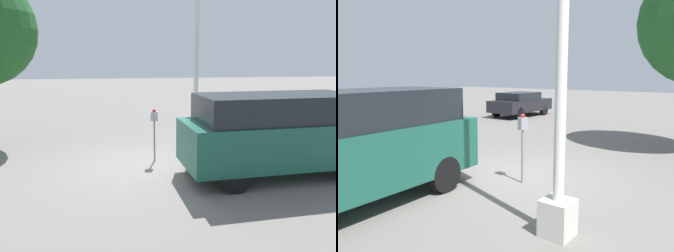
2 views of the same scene
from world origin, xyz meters
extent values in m
plane|color=slate|center=(0.00, 0.00, 0.00)|extent=(80.00, 80.00, 0.00)
cylinder|color=gray|center=(0.41, 0.41, 0.59)|extent=(0.05, 0.05, 1.18)
cube|color=gray|center=(0.41, 0.41, 1.31)|extent=(0.21, 0.14, 0.26)
sphere|color=maroon|center=(0.41, 0.41, 1.46)|extent=(0.11, 0.11, 0.11)
cube|color=beige|center=(2.03, 2.18, 0.28)|extent=(0.44, 0.44, 0.55)
cylinder|color=silver|center=(2.03, 2.18, 3.24)|extent=(0.16, 0.16, 5.38)
cube|color=#195142|center=(3.38, -1.24, 0.89)|extent=(4.99, 2.12, 1.05)
cube|color=black|center=(3.26, -1.25, 1.74)|extent=(4.00, 1.92, 0.65)
cylinder|color=black|center=(4.85, -0.35, 0.36)|extent=(0.74, 0.26, 0.73)
cylinder|color=black|center=(1.82, -0.52, 0.36)|extent=(0.74, 0.26, 0.73)
cylinder|color=black|center=(1.91, -2.14, 0.36)|extent=(0.74, 0.26, 0.73)
camera|label=1|loc=(-0.60, -8.62, 2.92)|focal=35.00mm
camera|label=2|loc=(6.04, 4.35, 2.34)|focal=35.00mm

